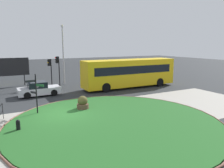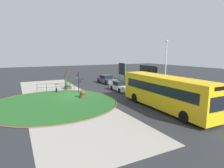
% 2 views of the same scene
% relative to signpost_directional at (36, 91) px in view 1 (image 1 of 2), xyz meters
% --- Properties ---
extents(ground, '(120.00, 120.00, 0.00)m').
position_rel_signpost_directional_xyz_m(ground, '(1.60, -1.09, -1.70)').
color(ground, '#282B2D').
extents(sidewalk_paving, '(32.00, 8.18, 0.02)m').
position_rel_signpost_directional_xyz_m(sidewalk_paving, '(1.60, -3.00, -1.69)').
color(sidewalk_paving, '#9E998E').
rests_on(sidewalk_paving, ground).
extents(grass_island, '(13.66, 13.66, 0.10)m').
position_rel_signpost_directional_xyz_m(grass_island, '(4.12, -4.12, -1.65)').
color(grass_island, '#235B23').
rests_on(grass_island, ground).
extents(grass_kerb_ring, '(13.97, 13.97, 0.11)m').
position_rel_signpost_directional_xyz_m(grass_kerb_ring, '(4.12, -4.12, -1.65)').
color(grass_kerb_ring, brown).
rests_on(grass_kerb_ring, ground).
extents(signpost_directional, '(1.19, 1.22, 2.96)m').
position_rel_signpost_directional_xyz_m(signpost_directional, '(0.00, 0.00, 0.00)').
color(signpost_directional, black).
rests_on(signpost_directional, ground).
extents(bollard_foreground, '(0.24, 0.24, 0.71)m').
position_rel_signpost_directional_xyz_m(bollard_foreground, '(-1.56, -2.77, -1.34)').
color(bollard_foreground, black).
rests_on(bollard_foreground, ground).
extents(bus_yellow, '(11.23, 2.68, 3.25)m').
position_rel_signpost_directional_xyz_m(bus_yellow, '(11.33, 5.19, 0.04)').
color(bus_yellow, yellow).
rests_on(bus_yellow, ground).
extents(car_near_lane, '(4.03, 1.84, 1.40)m').
position_rel_signpost_directional_xyz_m(car_near_lane, '(1.24, 5.94, -1.07)').
color(car_near_lane, silver).
rests_on(car_near_lane, ground).
extents(traffic_light_near, '(0.49, 0.29, 3.31)m').
position_rel_signpost_directional_xyz_m(traffic_light_near, '(3.25, 9.60, 0.73)').
color(traffic_light_near, black).
rests_on(traffic_light_near, ground).
extents(traffic_light_far, '(0.49, 0.29, 3.55)m').
position_rel_signpost_directional_xyz_m(traffic_light_far, '(4.30, 10.07, 0.91)').
color(traffic_light_far, black).
rests_on(traffic_light_far, ground).
extents(lamppost_tall, '(0.32, 0.32, 7.27)m').
position_rel_signpost_directional_xyz_m(lamppost_tall, '(5.25, 10.86, 2.22)').
color(lamppost_tall, '#B7B7BC').
rests_on(lamppost_tall, ground).
extents(billboard_right, '(4.60, 0.17, 3.39)m').
position_rel_signpost_directional_xyz_m(billboard_right, '(-0.91, 12.63, 0.57)').
color(billboard_right, black).
rests_on(billboard_right, ground).
extents(planter_kerbside, '(0.91, 0.91, 1.09)m').
position_rel_signpost_directional_xyz_m(planter_kerbside, '(3.32, -0.53, -1.21)').
color(planter_kerbside, brown).
rests_on(planter_kerbside, ground).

